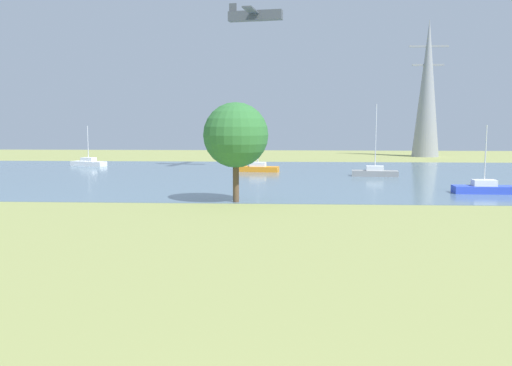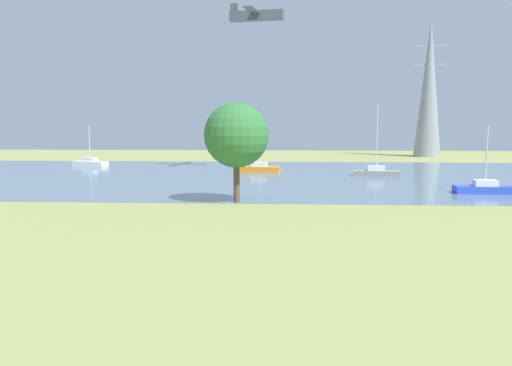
% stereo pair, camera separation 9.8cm
% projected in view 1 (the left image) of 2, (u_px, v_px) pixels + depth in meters
% --- Properties ---
extents(ground_plane, '(160.00, 160.00, 0.00)m').
position_uv_depth(ground_plane, '(261.00, 226.00, 29.69)').
color(ground_plane, '#8C9351').
extents(water_surface, '(140.00, 40.00, 0.02)m').
position_uv_depth(water_surface, '(272.00, 176.00, 57.47)').
color(water_surface, slate).
rests_on(water_surface, ground).
extents(sailboat_gray, '(4.94, 2.05, 7.58)m').
position_uv_depth(sailboat_gray, '(375.00, 172.00, 56.74)').
color(sailboat_gray, gray).
rests_on(sailboat_gray, water_surface).
extents(sailboat_white, '(5.03, 3.01, 5.24)m').
position_uv_depth(sailboat_white, '(89.00, 163.00, 70.06)').
color(sailboat_white, white).
rests_on(sailboat_white, water_surface).
extents(sailboat_orange, '(4.97, 2.20, 6.11)m').
position_uv_depth(sailboat_orange, '(258.00, 168.00, 61.95)').
color(sailboat_orange, orange).
rests_on(sailboat_orange, water_surface).
extents(sailboat_blue, '(4.84, 1.64, 5.47)m').
position_uv_depth(sailboat_blue, '(484.00, 188.00, 43.09)').
color(sailboat_blue, blue).
rests_on(sailboat_blue, water_surface).
extents(tree_west_near, '(4.65, 4.65, 7.14)m').
position_uv_depth(tree_west_near, '(236.00, 135.00, 37.97)').
color(tree_west_near, brown).
rests_on(tree_west_near, ground).
extents(electricity_pylon, '(6.40, 4.40, 22.59)m').
position_uv_depth(electricity_pylon, '(427.00, 88.00, 88.14)').
color(electricity_pylon, gray).
rests_on(electricity_pylon, ground).
extents(light_aircraft, '(6.49, 8.46, 2.10)m').
position_uv_depth(light_aircraft, '(255.00, 15.00, 62.55)').
color(light_aircraft, '#4C5156').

